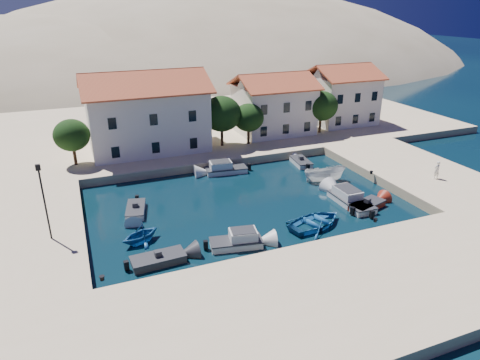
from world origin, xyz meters
The scene contains 23 objects.
ground centered at (0.00, 0.00, 0.00)m, with size 400.00×400.00×0.00m, color black.
quay_south centered at (0.00, -6.00, 0.50)m, with size 52.00×12.00×1.00m, color #D1B68F.
quay_east centered at (20.50, 10.00, 0.50)m, with size 11.00×20.00×1.00m, color #D1B68F.
quay_west centered at (-19.00, 10.00, 0.50)m, with size 8.00×20.00×1.00m, color #D1B68F.
quay_north centered at (2.00, 38.00, 0.50)m, with size 80.00×36.00×1.00m, color #D1B68F.
hills centered at (20.64, 123.62, -23.40)m, with size 254.00×176.00×99.00m.
building_left centered at (-6.00, 28.00, 5.94)m, with size 14.70×9.45×9.70m.
building_mid centered at (12.00, 29.00, 5.22)m, with size 10.50×8.40×8.30m.
building_right centered at (24.00, 30.00, 5.47)m, with size 9.45×8.40×8.80m.
trees centered at (4.51, 25.46, 4.84)m, with size 37.30×5.30×6.45m.
lamppost centered at (-17.50, 8.00, 4.75)m, with size 0.35×0.25×6.22m.
bollards centered at (2.80, 3.87, 1.15)m, with size 29.36×9.56×0.30m.
motorboat_grey_sw centered at (-10.12, 2.97, 0.29)m, with size 4.12×2.00×1.25m.
cabin_cruiser_south centered at (-3.81, 3.01, 0.48)m, with size 4.45×2.51×1.60m.
rowboat_south centered at (3.93, 3.62, 0.00)m, with size 3.90×5.46×1.13m, color #1A5592.
motorboat_red_se centered at (10.30, 4.82, 0.29)m, with size 4.16×2.79×1.25m.
cabin_cruiser_east centered at (9.40, 6.08, 0.48)m, with size 2.19×5.40×1.60m.
boat_east centered at (10.19, 12.18, 0.00)m, with size 1.73×4.61×1.78m, color silver.
motorboat_white_ne centered at (10.41, 17.79, 0.29)m, with size 2.14×3.81×1.25m.
rowboat_west centered at (-10.84, 6.57, 0.00)m, with size 2.87×3.33×1.75m, color #1A5592.
motorboat_white_west centered at (-10.35, 12.09, 0.29)m, with size 2.44×4.01×1.25m.
cabin_cruiser_north centered at (1.04, 18.64, 0.48)m, with size 4.95×2.54×1.60m.
pedestrian centered at (20.17, 6.40, 1.96)m, with size 0.70×0.46×1.93m, color silver.
Camera 1 is at (-14.59, -24.78, 18.17)m, focal length 32.00 mm.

